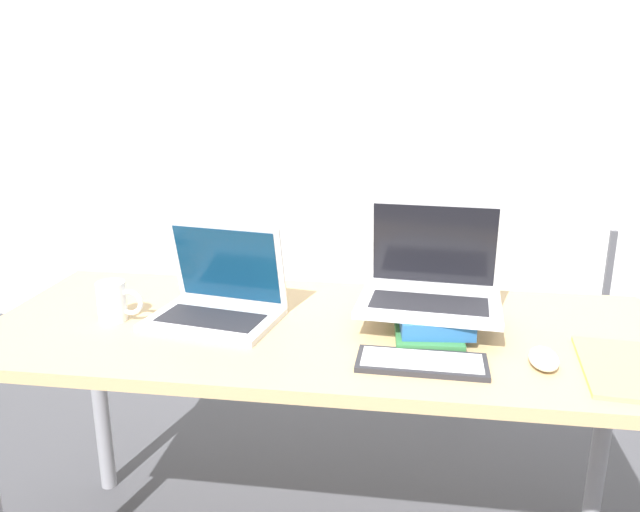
# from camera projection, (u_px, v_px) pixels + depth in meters

# --- Properties ---
(wall_back) EXTENTS (8.00, 0.05, 2.70)m
(wall_back) POSITION_uv_depth(u_px,v_px,m) (373.00, 71.00, 2.97)
(wall_back) COLOR silver
(wall_back) RESTS_ON ground_plane
(desk) EXTENTS (1.67, 0.67, 0.74)m
(desk) POSITION_uv_depth(u_px,v_px,m) (325.00, 356.00, 1.56)
(desk) COLOR tan
(desk) RESTS_ON ground_plane
(laptop_left) EXTENTS (0.34, 0.28, 0.24)m
(laptop_left) POSITION_uv_depth(u_px,v_px,m) (218.00, 300.00, 1.57)
(laptop_left) COLOR silver
(laptop_left) RESTS_ON desk
(book_stack) EXTENTS (0.19, 0.25, 0.06)m
(book_stack) POSITION_uv_depth(u_px,v_px,m) (431.00, 321.00, 1.49)
(book_stack) COLOR #33753D
(book_stack) RESTS_ON desk
(laptop_on_books) EXTENTS (0.35, 0.26, 0.25)m
(laptop_on_books) POSITION_uv_depth(u_px,v_px,m) (431.00, 284.00, 1.52)
(laptop_on_books) COLOR silver
(laptop_on_books) RESTS_ON book_stack
(wireless_keyboard) EXTENTS (0.28, 0.12, 0.01)m
(wireless_keyboard) POSITION_uv_depth(u_px,v_px,m) (422.00, 362.00, 1.33)
(wireless_keyboard) COLOR #28282D
(wireless_keyboard) RESTS_ON desk
(mouse) EXTENTS (0.06, 0.10, 0.04)m
(mouse) POSITION_uv_depth(u_px,v_px,m) (544.00, 359.00, 1.32)
(mouse) COLOR white
(mouse) RESTS_ON desk
(notepad) EXTENTS (0.22, 0.30, 0.01)m
(notepad) POSITION_uv_depth(u_px,v_px,m) (630.00, 369.00, 1.30)
(notepad) COLOR #EFE066
(notepad) RESTS_ON desk
(mug) EXTENTS (0.12, 0.07, 0.10)m
(mug) POSITION_uv_depth(u_px,v_px,m) (114.00, 301.00, 1.56)
(mug) COLOR white
(mug) RESTS_ON desk
(mini_fridge) EXTENTS (0.54, 0.55, 0.96)m
(mini_fridge) POSITION_uv_depth(u_px,v_px,m) (548.00, 278.00, 2.74)
(mini_fridge) COLOR white
(mini_fridge) RESTS_ON ground_plane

